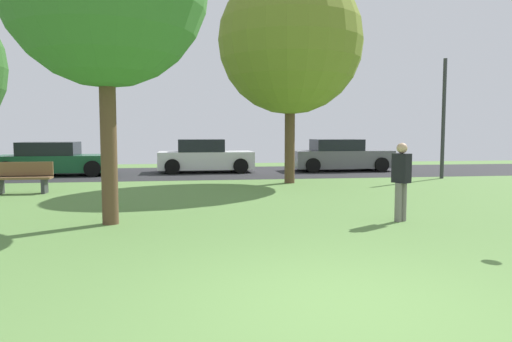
{
  "coord_description": "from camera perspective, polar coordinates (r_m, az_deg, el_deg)",
  "views": [
    {
      "loc": [
        -1.54,
        -4.54,
        1.78
      ],
      "look_at": [
        0.0,
        5.67,
        0.92
      ],
      "focal_mm": 33.36,
      "sensor_mm": 36.0,
      "label": 1
    }
  ],
  "objects": [
    {
      "name": "parked_car_green",
      "position": [
        20.97,
        -23.05,
        1.22
      ],
      "size": [
        4.56,
        2.02,
        1.36
      ],
      "color": "#195633",
      "rests_on": "ground_plane"
    },
    {
      "name": "maple_tree_far",
      "position": [
        16.7,
        4.13,
        15.17
      ],
      "size": [
        4.9,
        4.9,
        7.26
      ],
      "color": "brown",
      "rests_on": "ground_plane"
    },
    {
      "name": "road_strip",
      "position": [
        20.68,
        -4.29,
        -0.18
      ],
      "size": [
        44.0,
        6.4,
        0.01
      ],
      "primitive_type": "cube",
      "color": "#28282B",
      "rests_on": "ground_plane"
    },
    {
      "name": "ground_plane",
      "position": [
        5.12,
        9.9,
        -15.69
      ],
      "size": [
        44.0,
        44.0,
        0.0
      ],
      "primitive_type": "plane",
      "color": "#5B8442"
    },
    {
      "name": "street_lamp_post",
      "position": [
        19.35,
        21.56,
        5.82
      ],
      "size": [
        0.14,
        0.14,
        4.5
      ],
      "primitive_type": "cylinder",
      "color": "#2D2D33",
      "rests_on": "ground_plane"
    },
    {
      "name": "parked_car_grey",
      "position": [
        21.9,
        10.06,
        1.76
      ],
      "size": [
        4.46,
        1.97,
        1.43
      ],
      "color": "slate",
      "rests_on": "ground_plane"
    },
    {
      "name": "parked_car_white",
      "position": [
        20.93,
        -6.16,
        1.67
      ],
      "size": [
        4.09,
        2.02,
        1.44
      ],
      "color": "white",
      "rests_on": "ground_plane"
    },
    {
      "name": "person_thrower",
      "position": [
        9.82,
        17.02,
        -0.89
      ],
      "size": [
        0.35,
        0.39,
        1.56
      ],
      "rotation": [
        0.0,
        0.0,
        -1.04
      ],
      "color": "slate",
      "rests_on": "ground_plane"
    },
    {
      "name": "park_bench",
      "position": [
        15.24,
        -26.16,
        -0.69
      ],
      "size": [
        1.6,
        0.45,
        0.9
      ],
      "rotation": [
        0.0,
        0.0,
        3.14
      ],
      "color": "brown",
      "rests_on": "ground_plane"
    }
  ]
}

